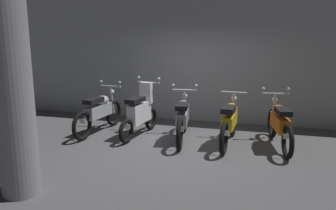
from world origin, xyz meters
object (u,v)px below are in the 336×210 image
at_px(motorbike_slot_1, 140,113).
at_px(trash_bin, 8,120).
at_px(motorbike_slot_2, 182,118).
at_px(motorbike_slot_0, 99,112).
at_px(support_pillar, 12,81).
at_px(motorbike_slot_4, 280,124).
at_px(motorbike_slot_3, 229,121).

distance_m(motorbike_slot_1, trash_bin, 2.84).
bearing_deg(motorbike_slot_2, motorbike_slot_1, 176.64).
bearing_deg(motorbike_slot_1, motorbike_slot_0, 179.79).
relative_size(motorbike_slot_2, trash_bin, 2.14).
bearing_deg(motorbike_slot_1, trash_bin, -158.32).
height_order(support_pillar, trash_bin, support_pillar).
height_order(motorbike_slot_4, trash_bin, motorbike_slot_4).
bearing_deg(trash_bin, motorbike_slot_3, 11.76).
relative_size(motorbike_slot_1, motorbike_slot_2, 0.86).
bearing_deg(motorbike_slot_3, motorbike_slot_1, 177.54).
distance_m(support_pillar, trash_bin, 3.07).
relative_size(motorbike_slot_1, motorbike_slot_4, 0.87).
bearing_deg(motorbike_slot_2, motorbike_slot_4, 1.78).
distance_m(motorbike_slot_4, trash_bin, 5.72).
relative_size(motorbike_slot_0, motorbike_slot_3, 1.00).
bearing_deg(motorbike_slot_1, motorbike_slot_4, 0.08).
xyz_separation_m(motorbike_slot_4, trash_bin, (-5.62, -1.05, -0.04)).
distance_m(motorbike_slot_1, motorbike_slot_3, 1.99).
height_order(motorbike_slot_0, support_pillar, support_pillar).
relative_size(motorbike_slot_0, motorbike_slot_1, 1.16).
height_order(motorbike_slot_3, support_pillar, support_pillar).
bearing_deg(motorbike_slot_3, support_pillar, -131.75).
relative_size(motorbike_slot_1, motorbike_slot_3, 0.86).
relative_size(motorbike_slot_2, motorbike_slot_4, 1.01).
distance_m(motorbike_slot_3, motorbike_slot_4, 1.00).
distance_m(motorbike_slot_3, support_pillar, 4.23).
height_order(motorbike_slot_2, support_pillar, support_pillar).
bearing_deg(trash_bin, motorbike_slot_1, 21.68).
bearing_deg(motorbike_slot_4, motorbike_slot_0, -180.00).
distance_m(motorbike_slot_0, motorbike_slot_2, 1.99).
distance_m(motorbike_slot_2, motorbike_slot_4, 2.00).
bearing_deg(motorbike_slot_0, trash_bin, -147.26).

